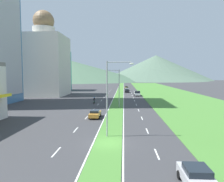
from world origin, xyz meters
TOP-DOWN VIEW (x-y plane):
  - ground_plane at (0.00, 0.00)m, footprint 600.00×600.00m
  - grass_median at (0.00, 60.00)m, footprint 3.20×240.00m
  - grass_verge_right at (20.60, 60.00)m, footprint 24.00×240.00m
  - lane_dash_left_2 at (-5.10, -2.99)m, footprint 0.16×2.80m
  - lane_dash_left_3 at (-5.10, 5.52)m, footprint 0.16×2.80m
  - lane_dash_left_4 at (-5.10, 14.03)m, footprint 0.16×2.80m
  - lane_dash_left_5 at (-5.10, 22.53)m, footprint 0.16×2.80m
  - lane_dash_left_6 at (-5.10, 31.04)m, footprint 0.16×2.80m
  - lane_dash_left_7 at (-5.10, 39.55)m, footprint 0.16×2.80m
  - lane_dash_left_8 at (-5.10, 48.05)m, footprint 0.16×2.80m
  - lane_dash_left_9 at (-5.10, 56.56)m, footprint 0.16×2.80m
  - lane_dash_left_10 at (-5.10, 65.07)m, footprint 0.16×2.80m
  - lane_dash_left_11 at (-5.10, 73.57)m, footprint 0.16×2.80m
  - lane_dash_left_12 at (-5.10, 82.08)m, footprint 0.16×2.80m
  - lane_dash_left_13 at (-5.10, 90.59)m, footprint 0.16×2.80m
  - lane_dash_right_2 at (5.10, -2.99)m, footprint 0.16×2.80m
  - lane_dash_right_3 at (5.10, 5.52)m, footprint 0.16×2.80m
  - lane_dash_right_4 at (5.10, 14.03)m, footprint 0.16×2.80m
  - lane_dash_right_5 at (5.10, 22.53)m, footprint 0.16×2.80m
  - lane_dash_right_6 at (5.10, 31.04)m, footprint 0.16×2.80m
  - lane_dash_right_7 at (5.10, 39.55)m, footprint 0.16×2.80m
  - lane_dash_right_8 at (5.10, 48.05)m, footprint 0.16×2.80m
  - lane_dash_right_9 at (5.10, 56.56)m, footprint 0.16×2.80m
  - lane_dash_right_10 at (5.10, 65.07)m, footprint 0.16×2.80m
  - lane_dash_right_11 at (5.10, 73.57)m, footprint 0.16×2.80m
  - lane_dash_right_12 at (5.10, 82.08)m, footprint 0.16×2.80m
  - lane_dash_right_13 at (5.10, 90.59)m, footprint 0.16×2.80m
  - edge_line_median_left at (-1.75, 60.00)m, footprint 0.16×240.00m
  - edge_line_median_right at (1.75, 60.00)m, footprint 0.16×240.00m
  - domed_building at (-28.57, 54.43)m, footprint 16.04×16.04m
  - midrise_colored at (-32.62, 79.08)m, footprint 12.79×12.79m
  - hill_far_left at (-72.12, 248.55)m, footprint 203.76×203.76m
  - hill_far_center at (39.42, 267.59)m, footprint 150.46×150.46m
  - hill_far_right at (50.34, 294.24)m, footprint 162.82×162.82m
  - street_lamp_near at (0.04, 2.49)m, footprint 3.42×0.40m
  - street_lamp_mid at (0.25, 26.40)m, footprint 3.42×0.32m
  - car_0 at (3.22, 69.26)m, footprint 1.96×4.24m
  - car_2 at (3.30, 94.89)m, footprint 1.99×4.23m
  - car_3 at (-3.51, 14.01)m, footprint 1.95×4.31m
  - car_4 at (6.90, -9.05)m, footprint 2.02×4.10m
  - car_5 at (3.46, 82.01)m, footprint 1.99×4.42m
  - pickup_truck_0 at (6.82, 54.08)m, footprint 2.18×5.40m
  - motorcycle_rider at (-6.37, 32.80)m, footprint 0.36×2.00m

SIDE VIEW (x-z plane):
  - ground_plane at x=0.00m, z-range 0.00..0.00m
  - lane_dash_left_2 at x=-5.10m, z-range 0.00..0.01m
  - lane_dash_left_3 at x=-5.10m, z-range 0.00..0.01m
  - lane_dash_left_4 at x=-5.10m, z-range 0.00..0.01m
  - lane_dash_left_5 at x=-5.10m, z-range 0.00..0.01m
  - lane_dash_left_6 at x=-5.10m, z-range 0.00..0.01m
  - lane_dash_left_7 at x=-5.10m, z-range 0.00..0.01m
  - lane_dash_left_8 at x=-5.10m, z-range 0.00..0.01m
  - lane_dash_left_9 at x=-5.10m, z-range 0.00..0.01m
  - lane_dash_left_10 at x=-5.10m, z-range 0.00..0.01m
  - lane_dash_left_11 at x=-5.10m, z-range 0.00..0.01m
  - lane_dash_left_12 at x=-5.10m, z-range 0.00..0.01m
  - lane_dash_left_13 at x=-5.10m, z-range 0.00..0.01m
  - lane_dash_right_2 at x=5.10m, z-range 0.00..0.01m
  - lane_dash_right_3 at x=5.10m, z-range 0.00..0.01m
  - lane_dash_right_4 at x=5.10m, z-range 0.00..0.01m
  - lane_dash_right_5 at x=5.10m, z-range 0.00..0.01m
  - lane_dash_right_6 at x=5.10m, z-range 0.00..0.01m
  - lane_dash_right_7 at x=5.10m, z-range 0.00..0.01m
  - lane_dash_right_8 at x=5.10m, z-range 0.00..0.01m
  - lane_dash_right_9 at x=5.10m, z-range 0.00..0.01m
  - lane_dash_right_10 at x=5.10m, z-range 0.00..0.01m
  - lane_dash_right_11 at x=5.10m, z-range 0.00..0.01m
  - lane_dash_right_12 at x=5.10m, z-range 0.00..0.01m
  - lane_dash_right_13 at x=5.10m, z-range 0.00..0.01m
  - edge_line_median_left at x=-1.75m, z-range 0.00..0.01m
  - edge_line_median_right at x=1.75m, z-range 0.00..0.01m
  - grass_median at x=0.00m, z-range 0.00..0.06m
  - grass_verge_right at x=20.60m, z-range 0.00..0.06m
  - car_3 at x=-3.51m, z-range 0.03..1.44m
  - motorcycle_rider at x=-6.37m, z-range -0.15..1.65m
  - car_4 at x=6.90m, z-range 0.02..1.50m
  - car_2 at x=3.30m, z-range 0.01..1.54m
  - car_0 at x=3.22m, z-range 0.02..1.58m
  - car_5 at x=3.46m, z-range 0.01..1.59m
  - pickup_truck_0 at x=6.82m, z-range -0.02..1.98m
  - street_lamp_mid at x=0.25m, z-range 0.75..9.90m
  - street_lamp_near at x=0.04m, z-range 0.75..10.35m
  - midrise_colored at x=-32.62m, z-range 0.00..20.08m
  - hill_far_center at x=39.42m, z-range 0.00..21.31m
  - domed_building at x=-28.57m, z-range -3.04..29.08m
  - hill_far_left at x=-72.12m, z-range 0.00..27.83m
  - hill_far_right at x=50.34m, z-range 0.00..37.80m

